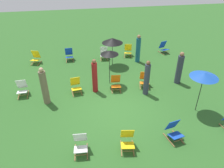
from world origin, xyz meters
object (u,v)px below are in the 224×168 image
at_px(deckchair_3, 69,55).
at_px(person_4, 138,49).
at_px(deckchair_1, 127,140).
at_px(person_2, 95,76).
at_px(deckchair_9, 144,80).
at_px(deckchair_11, 76,86).
at_px(deckchair_7, 128,51).
at_px(umbrella_2, 112,40).
at_px(umbrella_0, 204,75).
at_px(deckchair_5, 104,54).
at_px(deckchair_2, 116,83).
at_px(umbrella_1, 110,53).
at_px(person_3, 44,87).
at_px(deckchair_0, 36,58).
at_px(person_0, 147,79).
at_px(deckchair_10, 81,144).
at_px(person_1, 179,69).
at_px(deckchair_6, 174,131).
at_px(deckchair_8, 164,48).
at_px(deckchair_4, 22,89).

height_order(deckchair_3, person_4, person_4).
xyz_separation_m(deckchair_1, person_2, (-0.76, 3.98, 0.51)).
relative_size(deckchair_9, deckchair_11, 1.02).
height_order(deckchair_7, umbrella_2, umbrella_2).
bearing_deg(umbrella_0, deckchair_9, 125.28).
distance_m(person_2, person_4, 4.33).
relative_size(deckchair_5, deckchair_11, 1.00).
distance_m(deckchair_2, umbrella_2, 3.14).
xyz_separation_m(deckchair_5, deckchair_7, (1.70, 0.19, 0.00)).
distance_m(deckchair_1, umbrella_1, 4.87).
bearing_deg(deckchair_7, deckchair_5, -159.39).
bearing_deg(person_3, deckchair_0, 150.52).
height_order(umbrella_2, person_0, person_0).
xyz_separation_m(deckchair_3, person_2, (1.30, -4.03, 0.51)).
relative_size(person_2, person_3, 0.97).
bearing_deg(umbrella_0, deckchair_5, 118.57).
xyz_separation_m(deckchair_10, deckchair_11, (-0.04, 3.97, 0.00)).
height_order(umbrella_1, person_1, umbrella_1).
bearing_deg(deckchair_6, deckchair_9, 77.59).
bearing_deg(person_0, deckchair_6, 151.25).
distance_m(deckchair_1, umbrella_0, 4.23).
height_order(deckchair_0, deckchair_10, same).
height_order(deckchair_3, person_2, person_2).
height_order(deckchair_1, person_3, person_3).
xyz_separation_m(deckchair_6, deckchair_11, (-3.62, 3.92, 0.00)).
relative_size(deckchair_8, deckchair_11, 1.03).
height_order(deckchair_4, deckchair_11, same).
height_order(deckchair_7, person_0, person_0).
bearing_deg(person_2, deckchair_10, 32.39).
height_order(deckchair_5, deckchair_7, same).
xyz_separation_m(deckchair_0, umbrella_1, (4.30, -3.27, 1.45)).
distance_m(deckchair_0, deckchair_4, 3.65).
height_order(deckchair_9, deckchair_11, same).
distance_m(deckchair_3, person_2, 4.26).
distance_m(deckchair_9, person_4, 3.03).
distance_m(deckchair_4, person_1, 8.24).
height_order(deckchair_10, person_4, person_4).
height_order(deckchair_8, deckchair_11, same).
bearing_deg(deckchair_3, deckchair_2, -61.52).
xyz_separation_m(deckchair_4, deckchair_9, (6.31, -0.24, 0.00)).
relative_size(deckchair_8, person_3, 0.46).
relative_size(deckchair_3, deckchair_10, 1.00).
bearing_deg(person_1, person_3, -158.39).
bearing_deg(person_4, umbrella_2, -46.06).
distance_m(deckchair_1, person_2, 4.09).
bearing_deg(person_0, deckchair_0, 21.25).
distance_m(deckchair_6, person_2, 4.67).
xyz_separation_m(deckchair_3, person_4, (4.40, -1.01, 0.50)).
xyz_separation_m(deckchair_2, deckchair_8, (4.24, 4.13, 0.00)).
bearing_deg(person_3, umbrella_2, 89.69).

